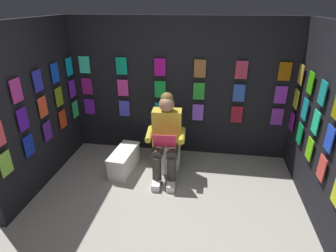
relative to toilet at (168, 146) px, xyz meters
The scene contains 7 objects.
ground_plane 1.57m from the toilet, 93.97° to the left, with size 30.00×30.00×0.00m, color #9E998E.
display_wall_back 0.92m from the toilet, 101.11° to the right, with size 3.47×0.14×2.12m.
display_wall_left 2.05m from the toilet, 164.19° to the left, with size 0.14×2.03×2.12m.
display_wall_right 1.86m from the toilet, 17.76° to the left, with size 0.14×2.03×2.12m.
toilet is the anchor object (origin of this frame).
person_reading 0.35m from the toilet, 92.72° to the left, with size 0.54×0.70×1.19m.
comic_longbox_near 0.67m from the toilet, 20.96° to the left, with size 0.33×0.68×0.33m.
Camera 1 is at (-0.44, 2.08, 2.30)m, focal length 29.93 mm.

